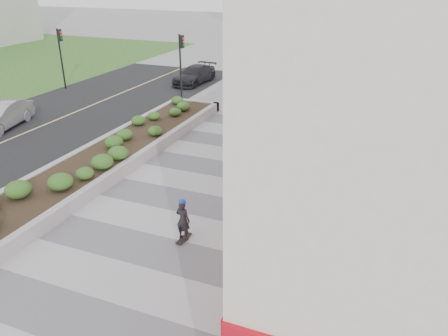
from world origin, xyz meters
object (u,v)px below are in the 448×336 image
(traffic_signal_near, at_px, (181,58))
(skateboarder, at_px, (183,220))
(planter, at_px, (110,154))
(car_dark, at_px, (195,75))
(car_silver, at_px, (0,116))
(traffic_signal_far, at_px, (61,50))

(traffic_signal_near, bearing_deg, skateboarder, -62.94)
(planter, height_order, car_dark, car_dark)
(traffic_signal_near, relative_size, car_dark, 0.94)
(skateboarder, xyz_separation_m, car_silver, (-14.01, 5.96, -0.04))
(traffic_signal_near, xyz_separation_m, traffic_signal_far, (-9.20, -0.50, 0.00))
(traffic_signal_near, bearing_deg, car_dark, 105.79)
(traffic_signal_near, distance_m, skateboarder, 16.74)
(planter, height_order, traffic_signal_far, traffic_signal_far)
(planter, xyz_separation_m, traffic_signal_near, (-1.73, 10.50, 2.34))
(planter, bearing_deg, car_dark, 101.31)
(traffic_signal_far, xyz_separation_m, car_silver, (2.75, -8.34, -2.05))
(planter, distance_m, traffic_signal_near, 10.90)
(car_silver, relative_size, car_dark, 0.97)
(skateboarder, xyz_separation_m, car_dark, (-8.83, 19.30, -0.10))
(skateboarder, height_order, car_silver, skateboarder)
(traffic_signal_near, distance_m, car_silver, 11.13)
(car_dark, bearing_deg, car_silver, -107.10)
(car_silver, bearing_deg, traffic_signal_far, 94.66)
(traffic_signal_far, distance_m, skateboarder, 22.13)
(skateboarder, relative_size, car_silver, 0.34)
(traffic_signal_far, xyz_separation_m, car_dark, (7.93, 5.00, -2.11))
(skateboarder, bearing_deg, car_dark, 119.61)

